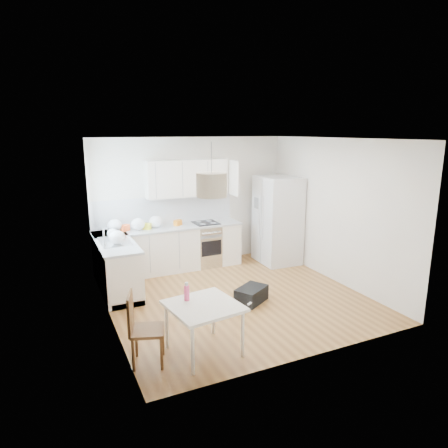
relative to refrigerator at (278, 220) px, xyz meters
name	(u,v)px	position (x,y,z in m)	size (l,w,h in m)	color
floor	(235,297)	(-1.71, -1.36, -0.94)	(4.20, 4.20, 0.00)	brown
ceiling	(236,139)	(-1.71, -1.36, 1.76)	(4.20, 4.20, 0.00)	white
wall_back	(192,202)	(-1.71, 0.74, 0.41)	(4.20, 4.20, 0.00)	white
wall_left	(106,235)	(-3.81, -1.36, 0.41)	(4.20, 4.20, 0.00)	white
wall_right	(335,211)	(0.39, -1.36, 0.41)	(4.20, 4.20, 0.00)	white
window_glassblock	(94,196)	(-3.80, -0.21, 0.81)	(0.02, 1.00, 1.00)	#BFE0F9
cabinets_back	(170,250)	(-2.31, 0.44, -0.50)	(3.00, 0.60, 0.88)	white
cabinets_left	(116,266)	(-3.51, -0.16, -0.50)	(0.60, 1.80, 0.88)	white
counter_back	(169,228)	(-2.31, 0.44, -0.04)	(3.02, 0.64, 0.04)	#ACAEB1
counter_left	(114,242)	(-3.51, -0.16, -0.04)	(0.64, 1.82, 0.04)	#ACAEB1
backsplash_back	(165,210)	(-2.31, 0.73, 0.27)	(3.00, 0.01, 0.58)	white
backsplash_left	(96,227)	(-3.81, -0.16, 0.27)	(0.01, 1.80, 0.58)	white
upper_cabinets	(187,178)	(-1.86, 0.58, 0.94)	(1.70, 0.32, 0.75)	white
range_oven	(206,245)	(-1.51, 0.44, -0.50)	(0.50, 0.61, 0.88)	silver
sink	(115,242)	(-3.51, -0.21, -0.02)	(0.50, 0.80, 0.16)	silver
refrigerator	(278,220)	(0.00, 0.00, 0.00)	(0.89, 0.94, 1.88)	silver
dining_table	(204,310)	(-2.88, -2.79, -0.34)	(0.96, 0.96, 0.67)	beige
dining_chair	(148,329)	(-3.59, -2.73, -0.47)	(0.39, 0.39, 0.93)	#513418
drink_bottle	(187,291)	(-3.02, -2.58, -0.14)	(0.07, 0.07, 0.25)	#ED417B
gym_bag	(251,295)	(-1.56, -1.66, -0.81)	(0.56, 0.36, 0.26)	black
pendant_lamp	(212,185)	(-2.71, -2.70, 1.24)	(0.38, 0.38, 0.29)	#C3B396
grocery_bag_a	(115,226)	(-3.38, 0.49, 0.10)	(0.27, 0.23, 0.25)	white
grocery_bag_b	(138,224)	(-2.95, 0.42, 0.10)	(0.27, 0.23, 0.24)	white
grocery_bag_c	(156,222)	(-2.58, 0.49, 0.10)	(0.27, 0.23, 0.24)	white
grocery_bag_d	(113,233)	(-3.51, 0.04, 0.07)	(0.19, 0.16, 0.17)	white
grocery_bag_e	(117,237)	(-3.50, -0.41, 0.10)	(0.27, 0.23, 0.24)	white
snack_orange	(178,223)	(-2.11, 0.49, 0.04)	(0.17, 0.10, 0.11)	orange
snack_yellow	(146,226)	(-2.78, 0.45, 0.04)	(0.17, 0.11, 0.12)	yellow
snack_red	(125,228)	(-3.20, 0.48, 0.04)	(0.18, 0.11, 0.12)	#DB481B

